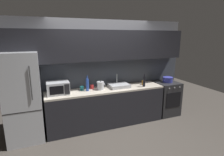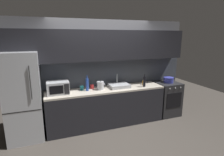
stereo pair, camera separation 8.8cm
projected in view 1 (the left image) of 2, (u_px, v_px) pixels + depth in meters
name	position (u px, v px, depth m)	size (l,w,h in m)	color
ground_plane	(122.00, 144.00, 3.59)	(10.00, 10.00, 0.00)	#3D3833
back_wall	(102.00, 60.00, 4.33)	(4.53, 0.44, 2.50)	slate
counter_run	(107.00, 107.00, 4.31)	(2.79, 0.60, 0.90)	black
refrigerator	(23.00, 98.00, 3.57)	(0.68, 0.69, 1.82)	#ADAFB5
oven_range	(166.00, 98.00, 4.92)	(0.60, 0.62, 0.90)	#232326
microwave	(58.00, 88.00, 3.80)	(0.46, 0.35, 0.27)	#A8AAAF
sink_basin	(119.00, 86.00, 4.34)	(0.48, 0.38, 0.30)	#ADAFB5
kettle	(100.00, 86.00, 4.13)	(0.20, 0.16, 0.21)	#B7BABF
wine_bottle_blue	(87.00, 85.00, 4.02)	(0.07, 0.07, 0.35)	#234299
wine_bottle_dark	(144.00, 81.00, 4.39)	(0.06, 0.06, 0.31)	black
mug_teal	(82.00, 88.00, 4.09)	(0.08, 0.08, 0.10)	#19666B
mug_amber	(143.00, 83.00, 4.56)	(0.07, 0.07, 0.10)	#B27019
mug_red	(92.00, 87.00, 4.21)	(0.09, 0.09, 0.10)	#A82323
cooking_pot	(168.00, 80.00, 4.81)	(0.26, 0.26, 0.14)	#333899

